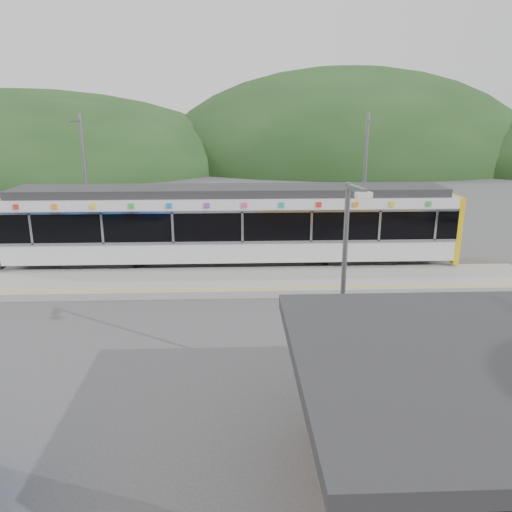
{
  "coord_description": "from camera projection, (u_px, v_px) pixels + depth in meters",
  "views": [
    {
      "loc": [
        0.43,
        -16.55,
        7.0
      ],
      "look_at": [
        1.16,
        1.0,
        1.93
      ],
      "focal_mm": 35.0,
      "sensor_mm": 36.0,
      "label": 1
    }
  ],
  "objects": [
    {
      "name": "lamp_post",
      "position": [
        345.0,
        274.0,
        11.93
      ],
      "size": [
        0.38,
        1.0,
        5.45
      ],
      "rotation": [
        0.0,
        0.0,
        0.2
      ],
      "color": "slate",
      "rests_on": "ground"
    },
    {
      "name": "yellow_line",
      "position": [
        226.0,
        289.0,
        19.64
      ],
      "size": [
        26.0,
        0.1,
        0.01
      ],
      "primitive_type": "cube",
      "color": "yellow",
      "rests_on": "platform"
    },
    {
      "name": "hills",
      "position": [
        360.0,
        269.0,
        23.13
      ],
      "size": [
        146.0,
        149.0,
        26.0
      ],
      "color": "#1E3D19",
      "rests_on": "ground"
    },
    {
      "name": "catenary_mast_west",
      "position": [
        86.0,
        182.0,
        24.73
      ],
      "size": [
        0.18,
        1.8,
        7.0
      ],
      "color": "slate",
      "rests_on": "ground"
    },
    {
      "name": "train",
      "position": [
        231.0,
        223.0,
        23.0
      ],
      "size": [
        20.44,
        3.01,
        3.74
      ],
      "color": "black",
      "rests_on": "ground"
    },
    {
      "name": "platform",
      "position": [
        226.0,
        282.0,
        20.93
      ],
      "size": [
        26.0,
        3.2,
        0.3
      ],
      "primitive_type": "cube",
      "color": "#9E9E99",
      "rests_on": "ground"
    },
    {
      "name": "catenary_mast_east",
      "position": [
        365.0,
        181.0,
        25.29
      ],
      "size": [
        0.18,
        1.8,
        7.0
      ],
      "color": "slate",
      "rests_on": "ground"
    },
    {
      "name": "ground",
      "position": [
        225.0,
        316.0,
        17.81
      ],
      "size": [
        120.0,
        120.0,
        0.0
      ],
      "primitive_type": "plane",
      "color": "#4C4C4F",
      "rests_on": "ground"
    }
  ]
}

